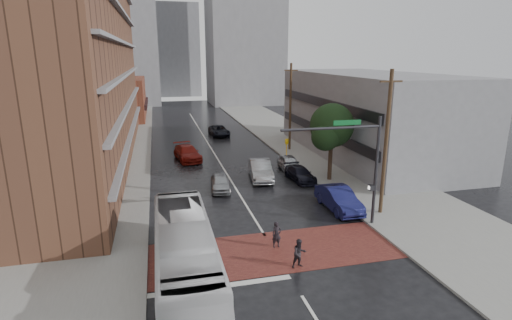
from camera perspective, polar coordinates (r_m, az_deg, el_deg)
ground at (r=22.96m, az=3.00°, el=-13.46°), size 160.00×160.00×0.00m
crosswalk at (r=23.37m, az=2.64°, el=-12.88°), size 14.00×5.00×0.02m
sidewalk_west at (r=45.94m, az=-20.40°, el=0.26°), size 9.00×90.00×0.15m
sidewalk_east at (r=48.85m, az=7.42°, el=1.90°), size 9.00×90.00×0.15m
apartment_block at (r=44.17m, az=-25.60°, el=17.49°), size 10.00×44.00×28.00m
storefront_west at (r=73.93m, az=-18.73°, el=8.29°), size 8.00×16.00×7.00m
building_east at (r=45.75m, az=15.78°, el=6.24°), size 11.00×26.00×9.00m
distant_tower_west at (r=97.78m, az=-19.50°, el=16.99°), size 18.00×16.00×32.00m
distant_tower_east at (r=93.76m, az=-1.68°, el=19.14°), size 16.00×14.00×36.00m
distant_tower_center at (r=114.48m, az=-11.33°, el=15.07°), size 12.00×10.00×24.00m
street_tree at (r=35.09m, az=10.77°, el=4.47°), size 4.20×4.10×6.90m
signal_mast at (r=25.57m, az=14.13°, el=0.47°), size 6.50×0.30×7.20m
utility_pole_near at (r=28.20m, az=18.08°, el=2.35°), size 1.60×0.26×10.00m
utility_pole_far at (r=46.13m, az=4.93°, el=7.60°), size 1.60×0.26×10.00m
transit_bus at (r=19.86m, az=-10.11°, el=-13.23°), size 2.70×11.48×3.20m
pedestrian_a at (r=23.49m, az=2.97°, el=-10.61°), size 0.61×0.43×1.57m
pedestrian_b at (r=21.55m, az=6.22°, el=-13.13°), size 0.84×0.70×1.59m
car_travel_a at (r=33.10m, az=-5.12°, el=-3.23°), size 1.96×3.99×1.31m
car_travel_b at (r=35.81m, az=0.65°, el=-1.43°), size 2.50×5.43×1.72m
car_travel_c at (r=43.00m, az=-9.78°, el=1.01°), size 3.01×5.65×1.56m
suv_travel at (r=55.62m, az=-5.30°, el=4.20°), size 2.61×5.20×1.41m
car_parked_near at (r=29.45m, az=11.73°, el=-5.45°), size 1.82×5.04×1.65m
car_parked_mid at (r=35.68m, az=6.33°, el=-2.00°), size 2.08×4.35×1.23m
car_parked_far at (r=38.68m, az=4.78°, el=-0.46°), size 1.93×4.31×1.44m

